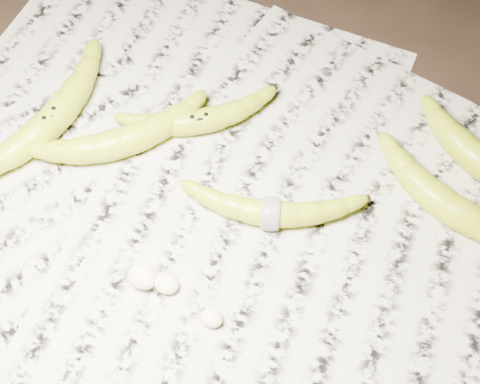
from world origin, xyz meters
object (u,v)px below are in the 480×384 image
at_px(banana_left_b, 122,140).
at_px(banana_center, 199,120).
at_px(banana_taped, 271,212).
at_px(banana_upper_a, 451,206).
at_px(banana_left_a, 50,120).

distance_m(banana_left_b, banana_center, 0.10).
relative_size(banana_left_b, banana_center, 1.12).
bearing_deg(banana_taped, banana_upper_a, 7.57).
bearing_deg(banana_upper_a, banana_left_a, -153.77).
bearing_deg(banana_center, banana_taped, -68.67).
distance_m(banana_center, banana_upper_a, 0.32).
height_order(banana_center, banana_taped, same).
distance_m(banana_left_a, banana_center, 0.19).
xyz_separation_m(banana_center, banana_upper_a, (0.32, 0.02, 0.00)).
bearing_deg(banana_center, banana_left_b, -172.78).
relative_size(banana_left_b, banana_upper_a, 0.98).
relative_size(banana_center, banana_taped, 0.93).
xyz_separation_m(banana_left_b, banana_upper_a, (0.39, 0.09, 0.00)).
bearing_deg(banana_left_a, banana_center, -55.56).
height_order(banana_left_b, banana_center, banana_left_b).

